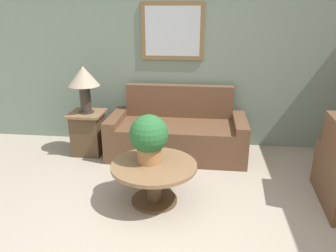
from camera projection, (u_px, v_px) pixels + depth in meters
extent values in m
cube|color=slate|center=(194.00, 62.00, 4.92)|extent=(7.24, 0.06, 2.60)
cube|color=brown|center=(172.00, 31.00, 4.77)|extent=(0.92, 0.03, 0.82)
cube|color=#B2BCC6|center=(172.00, 31.00, 4.76)|extent=(0.80, 0.01, 0.70)
cube|color=brown|center=(177.00, 139.00, 4.78)|extent=(1.61, 0.88, 0.49)
cube|color=brown|center=(179.00, 101.00, 4.96)|extent=(1.61, 0.16, 0.48)
cube|color=brown|center=(117.00, 134.00, 4.87)|extent=(0.18, 0.88, 0.59)
cube|color=brown|center=(239.00, 139.00, 4.67)|extent=(0.18, 0.88, 0.59)
cylinder|color=#4C3823|center=(154.00, 200.00, 3.67)|extent=(0.51, 0.51, 0.03)
cylinder|color=#4C3823|center=(154.00, 183.00, 3.60)|extent=(0.17, 0.17, 0.39)
cylinder|color=brown|center=(154.00, 166.00, 3.53)|extent=(0.93, 0.93, 0.04)
cube|color=#4C3823|center=(88.00, 134.00, 4.84)|extent=(0.41, 0.41, 0.60)
cube|color=brown|center=(87.00, 114.00, 4.74)|extent=(0.48, 0.48, 0.03)
cylinder|color=#2D2823|center=(87.00, 112.00, 4.73)|extent=(0.22, 0.22, 0.02)
cylinder|color=#2D2823|center=(85.00, 99.00, 4.67)|extent=(0.16, 0.16, 0.37)
cone|color=gray|center=(83.00, 76.00, 4.56)|extent=(0.44, 0.44, 0.28)
cylinder|color=#9E6B42|center=(149.00, 155.00, 3.55)|extent=(0.27, 0.27, 0.17)
sphere|color=#235B2D|center=(149.00, 134.00, 3.47)|extent=(0.42, 0.42, 0.42)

